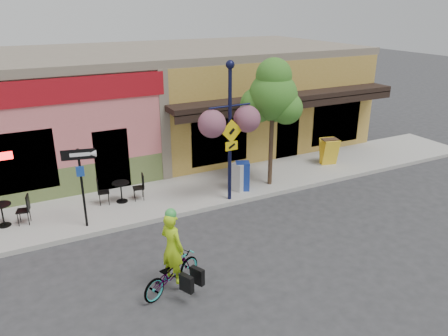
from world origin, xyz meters
name	(u,v)px	position (x,y,z in m)	size (l,w,h in m)	color
ground	(234,213)	(0.00, 0.00, 0.00)	(90.00, 90.00, 0.00)	#2D2D30
sidewalk	(208,189)	(0.00, 2.00, 0.07)	(24.00, 3.00, 0.15)	#9E9B93
curb	(226,204)	(0.00, 0.55, 0.07)	(24.00, 0.12, 0.15)	#A8A59E
building	(155,100)	(0.00, 7.50, 2.25)	(18.20, 8.20, 4.50)	#CC6567
bicycle	(171,273)	(-3.20, -2.84, 0.45)	(0.60, 1.73, 0.91)	maroon
cyclist_rider	(173,257)	(-3.15, -2.84, 0.87)	(0.63, 0.42, 1.74)	#AADA16
lamp_post	(230,133)	(0.23, 0.74, 2.45)	(1.47, 0.59, 4.60)	black
one_way_sign	(83,189)	(-4.42, 0.99, 1.35)	(0.92, 0.20, 2.40)	black
cafe_set_left	(2,212)	(-6.61, 2.11, 0.61)	(1.52, 0.76, 0.91)	black
cafe_set_right	(121,189)	(-3.06, 2.18, 0.60)	(1.50, 0.75, 0.90)	black
newspaper_box_blue	(242,176)	(0.99, 1.23, 0.66)	(0.46, 0.41, 1.03)	navy
newspaper_box_grey	(240,177)	(0.90, 1.25, 0.65)	(0.47, 0.42, 1.00)	#B8B8B8
street_tree	(272,123)	(2.15, 1.24, 2.43)	(1.78, 1.78, 4.57)	#3D7A26
sandwich_board	(331,153)	(5.37, 1.72, 0.69)	(0.64, 0.47, 1.07)	yellow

